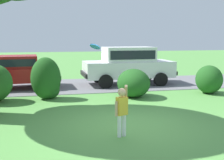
# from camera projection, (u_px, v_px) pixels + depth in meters

# --- Properties ---
(ground_plane) EXTENTS (80.00, 80.00, 0.00)m
(ground_plane) POSITION_uv_depth(u_px,v_px,m) (128.00, 125.00, 7.84)
(ground_plane) COLOR #518E42
(driveway_strip) EXTENTS (28.00, 4.40, 0.02)m
(driveway_strip) POSITION_uv_depth(u_px,v_px,m) (92.00, 85.00, 14.35)
(driveway_strip) COLOR slate
(driveway_strip) RESTS_ON ground
(shrub_centre_left) EXTENTS (1.16, 1.01, 1.65)m
(shrub_centre_left) POSITION_uv_depth(u_px,v_px,m) (47.00, 80.00, 11.04)
(shrub_centre_left) COLOR #1E511C
(shrub_centre_left) RESTS_ON ground
(shrub_centre) EXTENTS (1.31, 1.57, 1.15)m
(shrub_centre) POSITION_uv_depth(u_px,v_px,m) (133.00, 84.00, 11.46)
(shrub_centre) COLOR #1E511C
(shrub_centre) RESTS_ON ground
(shrub_centre_right) EXTENTS (1.12, 1.22, 1.22)m
(shrub_centre_right) POSITION_uv_depth(u_px,v_px,m) (209.00, 80.00, 12.20)
(shrub_centre_right) COLOR #1E511C
(shrub_centre_right) RESTS_ON ground
(parked_sedan) EXTENTS (4.51, 2.33, 1.56)m
(parked_sedan) POSITION_uv_depth(u_px,v_px,m) (14.00, 71.00, 13.25)
(parked_sedan) COLOR maroon
(parked_sedan) RESTS_ON ground
(parked_suv) EXTENTS (4.75, 2.20, 1.92)m
(parked_suv) POSITION_uv_depth(u_px,v_px,m) (128.00, 64.00, 14.43)
(parked_suv) COLOR white
(parked_suv) RESTS_ON ground
(child_thrower) EXTENTS (0.39, 0.37, 1.29)m
(child_thrower) POSITION_uv_depth(u_px,v_px,m) (122.00, 108.00, 6.84)
(child_thrower) COLOR white
(child_thrower) RESTS_ON ground
(frisbee) EXTENTS (0.30, 0.27, 0.21)m
(frisbee) POSITION_uv_depth(u_px,v_px,m) (95.00, 47.00, 7.31)
(frisbee) COLOR #337FDB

